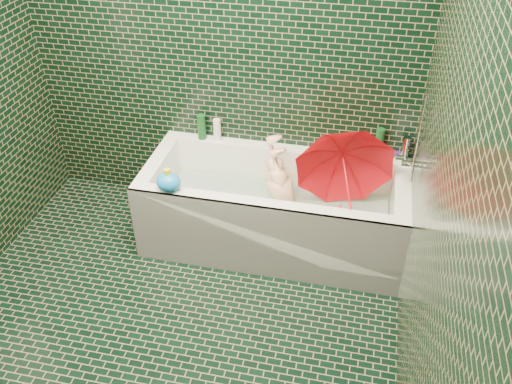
% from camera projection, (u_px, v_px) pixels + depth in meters
% --- Properties ---
extents(floor, '(2.80, 2.80, 0.00)m').
position_uv_depth(floor, '(160.00, 344.00, 3.04)').
color(floor, black).
rests_on(floor, ground).
extents(wall_back, '(2.80, 0.00, 2.80)m').
position_uv_depth(wall_back, '(219.00, 40.00, 3.42)').
color(wall_back, black).
rests_on(wall_back, floor).
extents(wall_right, '(0.00, 2.80, 2.80)m').
position_uv_depth(wall_right, '(445.00, 194.00, 2.08)').
color(wall_right, black).
rests_on(wall_right, floor).
extents(bathtub, '(1.70, 0.75, 0.55)m').
position_uv_depth(bathtub, '(273.00, 216.00, 3.64)').
color(bathtub, white).
rests_on(bathtub, floor).
extents(bath_mat, '(1.35, 0.47, 0.01)m').
position_uv_depth(bath_mat, '(274.00, 221.00, 3.68)').
color(bath_mat, green).
rests_on(bath_mat, bathtub).
extents(water, '(1.48, 0.53, 0.00)m').
position_uv_depth(water, '(274.00, 204.00, 3.60)').
color(water, silver).
rests_on(water, bathtub).
extents(faucet, '(0.18, 0.19, 0.55)m').
position_uv_depth(faucet, '(412.00, 159.00, 3.17)').
color(faucet, silver).
rests_on(faucet, wall_right).
extents(child, '(0.98, 0.57, 0.37)m').
position_uv_depth(child, '(285.00, 201.00, 3.62)').
color(child, '#F2BA97').
rests_on(child, bathtub).
extents(umbrella, '(0.76, 0.82, 0.71)m').
position_uv_depth(umbrella, '(346.00, 180.00, 3.31)').
color(umbrella, red).
rests_on(umbrella, bathtub).
extents(soap_bottle_a, '(0.11, 0.11, 0.23)m').
position_uv_depth(soap_bottle_a, '(403.00, 162.00, 3.56)').
color(soap_bottle_a, white).
rests_on(soap_bottle_a, bathtub).
extents(soap_bottle_b, '(0.10, 0.11, 0.20)m').
position_uv_depth(soap_bottle_b, '(398.00, 159.00, 3.59)').
color(soap_bottle_b, '#401D6E').
rests_on(soap_bottle_b, bathtub).
extents(soap_bottle_c, '(0.18, 0.18, 0.17)m').
position_uv_depth(soap_bottle_c, '(375.00, 157.00, 3.61)').
color(soap_bottle_c, '#13421A').
rests_on(soap_bottle_c, bathtub).
extents(bottle_right_tall, '(0.07, 0.07, 0.21)m').
position_uv_depth(bottle_right_tall, '(379.00, 143.00, 3.55)').
color(bottle_right_tall, '#13421A').
rests_on(bottle_right_tall, bathtub).
extents(bottle_right_pump, '(0.06, 0.06, 0.18)m').
position_uv_depth(bottle_right_pump, '(406.00, 149.00, 3.51)').
color(bottle_right_pump, silver).
rests_on(bottle_right_pump, bathtub).
extents(bottle_left_tall, '(0.07, 0.07, 0.18)m').
position_uv_depth(bottle_left_tall, '(202.00, 127.00, 3.76)').
color(bottle_left_tall, '#13421A').
rests_on(bottle_left_tall, bathtub).
extents(bottle_left_short, '(0.06, 0.06, 0.16)m').
position_uv_depth(bottle_left_short, '(217.00, 130.00, 3.75)').
color(bottle_left_short, white).
rests_on(bottle_left_short, bathtub).
extents(rubber_duck, '(0.12, 0.09, 0.10)m').
position_uv_depth(rubber_duck, '(356.00, 151.00, 3.59)').
color(rubber_duck, yellow).
rests_on(rubber_duck, bathtub).
extents(bath_toy, '(0.17, 0.15, 0.15)m').
position_uv_depth(bath_toy, '(168.00, 182.00, 3.26)').
color(bath_toy, '#177DD7').
rests_on(bath_toy, bathtub).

